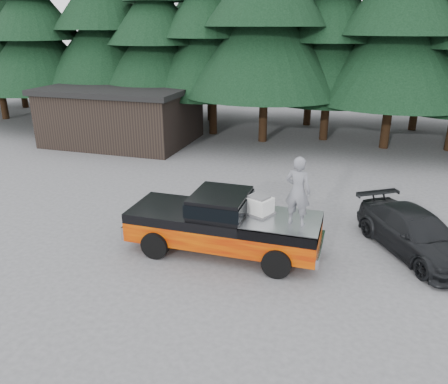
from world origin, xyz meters
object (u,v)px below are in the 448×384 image
(pickup_truck, at_px, (223,232))
(air_compressor, at_px, (259,206))
(utility_building, at_px, (123,114))
(man_on_bed, at_px, (298,191))
(parked_car, at_px, (415,233))

(pickup_truck, relative_size, air_compressor, 8.27)
(air_compressor, height_order, utility_building, utility_building)
(air_compressor, distance_m, man_on_bed, 1.44)
(air_compressor, height_order, parked_car, air_compressor)
(man_on_bed, bearing_deg, parked_car, -140.71)
(air_compressor, xyz_separation_m, man_on_bed, (1.17, -0.39, 0.75))
(man_on_bed, height_order, utility_building, man_on_bed)
(air_compressor, distance_m, utility_building, 15.65)
(parked_car, bearing_deg, pickup_truck, 164.10)
(air_compressor, bearing_deg, parked_car, 42.55)
(pickup_truck, relative_size, parked_car, 1.33)
(utility_building, bearing_deg, parked_car, -32.39)
(air_compressor, xyz_separation_m, parked_car, (4.60, 1.47, -0.93))
(parked_car, bearing_deg, man_on_bed, 176.17)
(man_on_bed, height_order, parked_car, man_on_bed)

